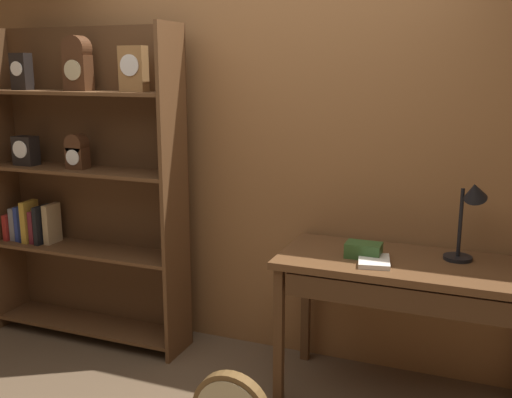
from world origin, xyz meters
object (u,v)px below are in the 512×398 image
(desk_lamp, at_px, (469,210))
(bookshelf, at_px, (81,184))
(open_repair_manual, at_px, (374,261))
(workbench, at_px, (404,280))
(toolbox_small, at_px, (364,250))

(desk_lamp, bearing_deg, bookshelf, -179.60)
(desk_lamp, xyz_separation_m, open_repair_manual, (-0.44, -0.19, -0.27))
(workbench, bearing_deg, toolbox_small, -178.77)
(bookshelf, xyz_separation_m, toolbox_small, (1.91, -0.10, -0.20))
(toolbox_small, bearing_deg, workbench, 1.23)
(bookshelf, height_order, open_repair_manual, bookshelf)
(bookshelf, height_order, desk_lamp, bookshelf)
(workbench, bearing_deg, bookshelf, 177.50)
(toolbox_small, xyz_separation_m, open_repair_manual, (0.07, -0.08, -0.03))
(desk_lamp, height_order, toolbox_small, desk_lamp)
(desk_lamp, relative_size, toolbox_small, 2.41)
(desk_lamp, relative_size, open_repair_manual, 2.07)
(toolbox_small, bearing_deg, bookshelf, 177.08)
(workbench, height_order, open_repair_manual, open_repair_manual)
(bookshelf, height_order, workbench, bookshelf)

